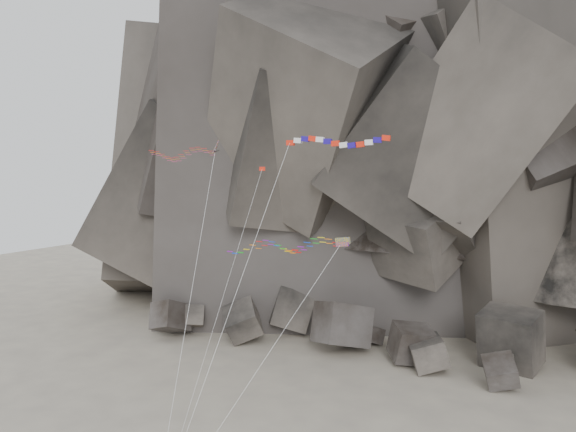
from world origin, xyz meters
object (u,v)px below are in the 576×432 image
at_px(parafoil_kite, 278,246).
at_px(pennant_kite, 237,251).
at_px(banner_kite, 334,145).
at_px(delta_kite, 179,154).

height_order(parafoil_kite, pennant_kite, pennant_kite).
bearing_deg(pennant_kite, banner_kite, 15.26).
xyz_separation_m(parafoil_kite, pennant_kite, (-1.33, -4.90, 0.06)).
bearing_deg(banner_kite, delta_kite, 162.20).
distance_m(banner_kite, pennant_kite, 11.52).
distance_m(parafoil_kite, pennant_kite, 5.08).
distance_m(delta_kite, parafoil_kite, 14.41).
bearing_deg(pennant_kite, delta_kite, 139.07).
relative_size(delta_kite, parafoil_kite, 1.45).
height_order(delta_kite, parafoil_kite, delta_kite).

